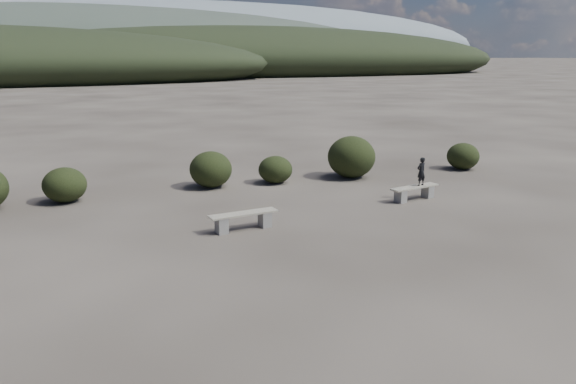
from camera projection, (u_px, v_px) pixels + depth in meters
name	position (u px, v px, depth m)	size (l,w,h in m)	color
ground	(383.00, 292.00, 10.11)	(1200.00, 1200.00, 0.00)	#2E2924
bench_left	(244.00, 219.00, 13.65)	(1.75, 0.54, 0.43)	gray
bench_right	(414.00, 192.00, 16.47)	(1.67, 0.63, 0.41)	gray
seated_person	(421.00, 171.00, 16.45)	(0.31, 0.20, 0.84)	black
shrub_a	(65.00, 185.00, 16.18)	(1.24, 1.24, 1.01)	black
shrub_b	(211.00, 169.00, 17.98)	(1.36, 1.36, 1.16)	black
shrub_c	(275.00, 170.00, 18.61)	(1.13, 1.13, 0.90)	black
shrub_d	(351.00, 157.00, 19.38)	(1.65, 1.65, 1.44)	black
shrub_e	(463.00, 156.00, 20.83)	(1.18, 1.18, 0.99)	black
mountain_ridges	(53.00, 42.00, 310.80)	(500.00, 400.00, 56.00)	black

